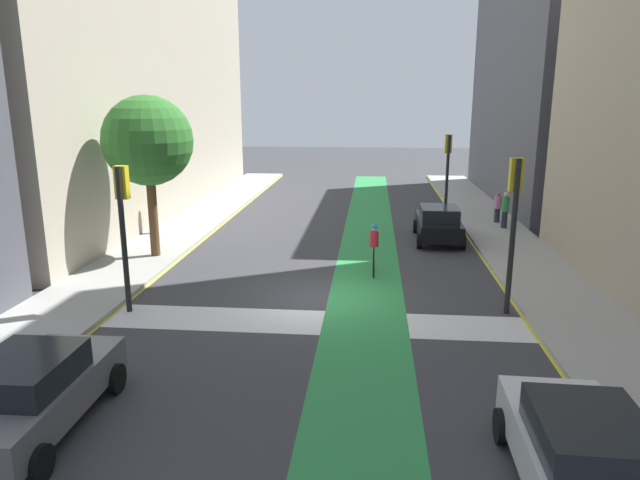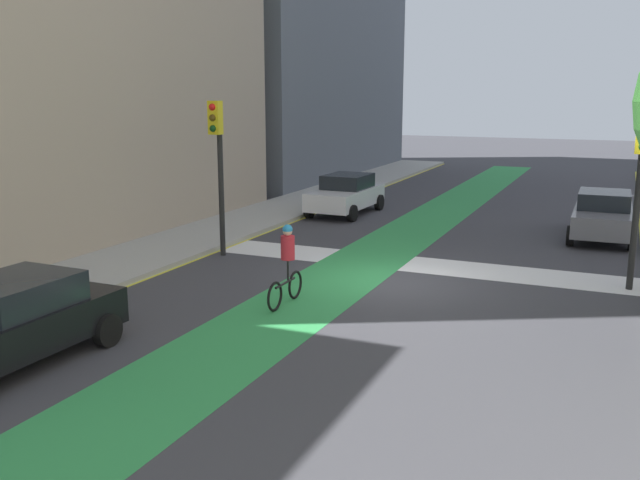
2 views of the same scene
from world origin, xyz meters
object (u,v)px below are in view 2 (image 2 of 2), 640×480
car_white_right_near (346,194)px  car_grey_left_near (603,215)px  traffic_signal_near_right (218,149)px  car_black_right_far (10,322)px  cyclist_in_lane (287,263)px

car_white_right_near → car_grey_left_near: (-9.60, 1.11, 0.00)m
traffic_signal_near_right → car_white_right_near: size_ratio=1.07×
car_white_right_near → car_black_right_far: bearing=91.2°
car_white_right_near → car_black_right_far: 17.06m
car_grey_left_near → car_white_right_near: bearing=-6.6°
traffic_signal_near_right → car_grey_left_near: bearing=-145.0°
traffic_signal_near_right → car_black_right_far: (-1.06, 8.73, -2.38)m
traffic_signal_near_right → car_grey_left_near: (-10.31, -7.22, -2.38)m
traffic_signal_near_right → car_grey_left_near: traffic_signal_near_right is taller
car_grey_left_near → cyclist_in_lane: cyclist_in_lane is taller
car_grey_left_near → car_black_right_far: 18.43m
car_grey_left_near → car_black_right_far: (9.25, 15.94, 0.00)m
traffic_signal_near_right → cyclist_in_lane: bearing=138.4°
car_white_right_near → traffic_signal_near_right: bearing=85.1°
traffic_signal_near_right → car_black_right_far: 9.11m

